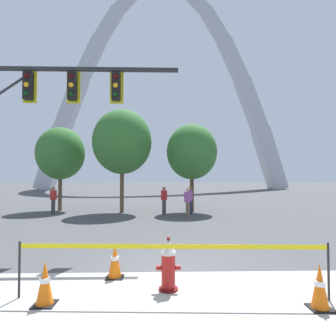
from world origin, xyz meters
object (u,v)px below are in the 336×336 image
object	(u,v)px
traffic_cone_mid_sidewalk	(320,287)
monument_arch	(162,95)
traffic_cone_by_hydrant	(45,284)
traffic_cone_curb_edge	(115,261)
pedestrian_near_trees	(164,200)
pedestrian_standing_center	(190,200)
pedestrian_walking_right	(188,202)
traffic_signal_gantry	(14,106)
fire_hydrant	(168,265)
pedestrian_walking_left	(53,200)

from	to	relation	value
traffic_cone_mid_sidewalk	monument_arch	size ratio (longest dim) A/B	0.02
traffic_cone_by_hydrant	traffic_cone_curb_edge	bearing A→B (deg)	53.33
pedestrian_near_trees	monument_arch	bearing A→B (deg)	89.75
pedestrian_standing_center	pedestrian_walking_right	distance (m)	1.74
traffic_signal_gantry	pedestrian_near_trees	bearing A→B (deg)	56.91
traffic_cone_curb_edge	traffic_signal_gantry	world-z (taller)	traffic_signal_gantry
traffic_cone_by_hydrant	pedestrian_near_trees	world-z (taller)	pedestrian_near_trees
fire_hydrant	traffic_cone_curb_edge	world-z (taller)	fire_hydrant
pedestrian_standing_center	pedestrian_near_trees	xyz separation A→B (m)	(-1.52, -0.13, 0.00)
traffic_signal_gantry	traffic_cone_by_hydrant	bearing A→B (deg)	-58.22
fire_hydrant	pedestrian_walking_left	distance (m)	13.19
traffic_signal_gantry	pedestrian_near_trees	distance (m)	9.61
traffic_signal_gantry	pedestrian_standing_center	world-z (taller)	traffic_signal_gantry
traffic_cone_curb_edge	traffic_signal_gantry	xyz separation A→B (m)	(-3.69, 3.11, 4.05)
traffic_signal_gantry	pedestrian_walking_right	xyz separation A→B (m)	(6.09, 5.89, -3.59)
traffic_cone_curb_edge	pedestrian_walking_right	xyz separation A→B (m)	(2.40, 9.00, 0.46)
traffic_cone_curb_edge	pedestrian_walking_left	bearing A→B (deg)	115.64
traffic_cone_curb_edge	pedestrian_near_trees	bearing A→B (deg)	83.62
traffic_cone_by_hydrant	traffic_signal_gantry	xyz separation A→B (m)	(-2.73, 4.40, 4.05)
fire_hydrant	pedestrian_near_trees	xyz separation A→B (m)	(0.08, 11.28, 0.35)
pedestrian_near_trees	traffic_signal_gantry	bearing A→B (deg)	-123.09
traffic_signal_gantry	pedestrian_walking_right	world-z (taller)	traffic_signal_gantry
monument_arch	pedestrian_standing_center	world-z (taller)	monument_arch
fire_hydrant	pedestrian_walking_left	world-z (taller)	pedestrian_walking_left
fire_hydrant	traffic_cone_by_hydrant	world-z (taller)	fire_hydrant
pedestrian_walking_left	pedestrian_walking_right	distance (m)	7.85
traffic_signal_gantry	traffic_cone_mid_sidewalk	bearing A→B (deg)	-32.95
traffic_cone_curb_edge	pedestrian_walking_right	distance (m)	9.33
traffic_cone_mid_sidewalk	monument_arch	world-z (taller)	monument_arch
pedestrian_walking_right	pedestrian_near_trees	distance (m)	1.99
traffic_cone_curb_edge	fire_hydrant	bearing A→B (deg)	-32.18
traffic_cone_by_hydrant	traffic_cone_curb_edge	distance (m)	1.61
pedestrian_walking_left	pedestrian_standing_center	bearing A→B (deg)	-1.14
traffic_signal_gantry	pedestrian_standing_center	xyz separation A→B (m)	(6.39, 7.60, -3.59)
traffic_cone_curb_edge	pedestrian_near_trees	size ratio (longest dim) A/B	0.46
pedestrian_near_trees	pedestrian_walking_right	bearing A→B (deg)	-52.37
pedestrian_walking_left	traffic_cone_by_hydrant	bearing A→B (deg)	-70.70
pedestrian_standing_center	pedestrian_near_trees	world-z (taller)	same
traffic_cone_by_hydrant	traffic_signal_gantry	world-z (taller)	traffic_signal_gantry
pedestrian_near_trees	fire_hydrant	bearing A→B (deg)	-90.38
monument_arch	traffic_cone_by_hydrant	bearing A→B (deg)	-92.74
monument_arch	traffic_cone_curb_edge	bearing A→B (deg)	-91.64
fire_hydrant	monument_arch	bearing A→B (deg)	89.72
monument_arch	pedestrian_walking_left	distance (m)	40.07
fire_hydrant	pedestrian_near_trees	size ratio (longest dim) A/B	0.62
traffic_cone_mid_sidewalk	pedestrian_standing_center	xyz separation A→B (m)	(-0.82, 12.28, 0.46)
monument_arch	pedestrian_walking_right	xyz separation A→B (m)	(1.06, -37.82, -16.42)
fire_hydrant	pedestrian_standing_center	distance (m)	11.53
fire_hydrant	pedestrian_walking_right	size ratio (longest dim) A/B	0.62
traffic_cone_by_hydrant	pedestrian_walking_left	world-z (taller)	pedestrian_walking_left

